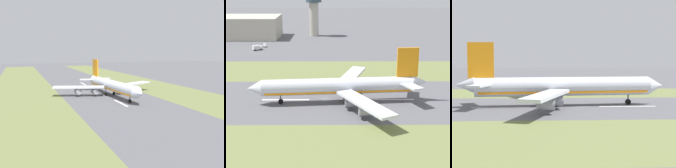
# 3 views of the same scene
# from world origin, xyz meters

# --- Properties ---
(ground_plane) EXTENTS (800.00, 800.00, 0.00)m
(ground_plane) POSITION_xyz_m (0.00, 0.00, 0.00)
(ground_plane) COLOR #56565B
(grass_median_west) EXTENTS (40.00, 600.00, 0.01)m
(grass_median_west) POSITION_xyz_m (-45.00, 0.00, 0.00)
(grass_median_west) COLOR olive
(grass_median_west) RESTS_ON ground
(grass_median_east) EXTENTS (40.00, 600.00, 0.01)m
(grass_median_east) POSITION_xyz_m (45.00, 0.00, 0.00)
(grass_median_east) COLOR olive
(grass_median_east) RESTS_ON ground
(centreline_dash_mid) EXTENTS (1.20, 18.00, 0.01)m
(centreline_dash_mid) POSITION_xyz_m (0.00, -24.79, 0.01)
(centreline_dash_mid) COLOR silver
(centreline_dash_mid) RESTS_ON ground
(centreline_dash_far) EXTENTS (1.20, 18.00, 0.01)m
(centreline_dash_far) POSITION_xyz_m (0.00, 15.21, 0.01)
(centreline_dash_far) COLOR silver
(centreline_dash_far) RESTS_ON ground
(airplane_main_jet) EXTENTS (63.88, 67.22, 20.20)m
(airplane_main_jet) POSITION_xyz_m (-2.46, -6.69, 6.02)
(airplane_main_jet) COLOR silver
(airplane_main_jet) RESTS_ON ground
(control_tower) EXTENTS (12.00, 12.00, 32.73)m
(control_tower) POSITION_xyz_m (153.55, 12.63, 20.18)
(control_tower) COLOR #B2AD9E
(control_tower) RESTS_ON ground
(service_truck) EXTENTS (5.50, 6.04, 3.10)m
(service_truck) POSITION_xyz_m (96.54, 45.35, 1.67)
(service_truck) COLOR white
(service_truck) RESTS_ON ground
(apron_car) EXTENTS (4.70, 2.82, 2.03)m
(apron_car) POSITION_xyz_m (107.58, 42.71, 1.00)
(apron_car) COLOR white
(apron_car) RESTS_ON ground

